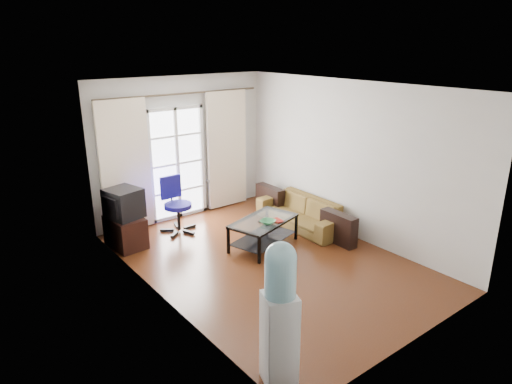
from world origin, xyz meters
TOP-DOWN VIEW (x-y plane):
  - floor at (0.00, 0.00)m, footprint 5.20×5.20m
  - ceiling at (0.00, 0.00)m, footprint 5.20×5.20m
  - wall_back at (0.00, 2.60)m, footprint 3.60×0.02m
  - wall_front at (0.00, -2.60)m, footprint 3.60×0.02m
  - wall_left at (-1.80, 0.00)m, footprint 0.02×5.20m
  - wall_right at (1.80, 0.00)m, footprint 0.02×5.20m
  - french_door at (-0.15, 2.54)m, footprint 1.16×0.06m
  - curtain_rod at (0.00, 2.50)m, footprint 3.30×0.04m
  - curtain_left at (-1.20, 2.48)m, footprint 0.90×0.07m
  - curtain_right at (0.95, 2.48)m, footprint 0.90×0.07m
  - radiator at (0.80, 2.50)m, footprint 0.64×0.12m
  - sofa at (1.40, 0.72)m, footprint 1.87×0.77m
  - coffee_table at (0.29, 0.46)m, footprint 1.32×0.98m
  - bowl at (0.24, 0.29)m, footprint 0.41×0.41m
  - book at (0.36, 0.29)m, footprint 0.17×0.21m
  - remote at (0.23, 0.42)m, footprint 0.16×0.07m
  - tv_stand at (-1.54, 1.88)m, footprint 0.53×0.75m
  - crt_tv at (-1.54, 1.88)m, footprint 0.63×0.64m
  - task_chair at (-0.53, 1.92)m, footprint 0.71×0.71m
  - water_cooler at (-1.60, -2.14)m, footprint 0.40×0.40m

SIDE VIEW (x-z plane):
  - floor at x=0.00m, z-range 0.00..0.00m
  - tv_stand at x=-1.54m, z-range 0.00..0.52m
  - sofa at x=1.40m, z-range 0.00..0.54m
  - task_chair at x=-0.53m, z-range -0.21..0.80m
  - coffee_table at x=0.29m, z-range 0.07..0.55m
  - radiator at x=0.80m, z-range 0.01..0.65m
  - remote at x=0.23m, z-range 0.48..0.49m
  - book at x=0.36m, z-range 0.48..0.49m
  - bowl at x=0.24m, z-range 0.48..0.54m
  - crt_tv at x=-1.54m, z-range 0.52..1.01m
  - water_cooler at x=-1.60m, z-range 0.04..1.58m
  - french_door at x=-0.15m, z-range 0.00..2.15m
  - curtain_left at x=-1.20m, z-range 0.02..2.38m
  - curtain_right at x=0.95m, z-range 0.02..2.38m
  - wall_back at x=0.00m, z-range 0.00..2.70m
  - wall_front at x=0.00m, z-range 0.00..2.70m
  - wall_left at x=-1.80m, z-range 0.00..2.70m
  - wall_right at x=1.80m, z-range 0.00..2.70m
  - curtain_rod at x=0.00m, z-range 2.36..2.40m
  - ceiling at x=0.00m, z-range 2.70..2.70m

